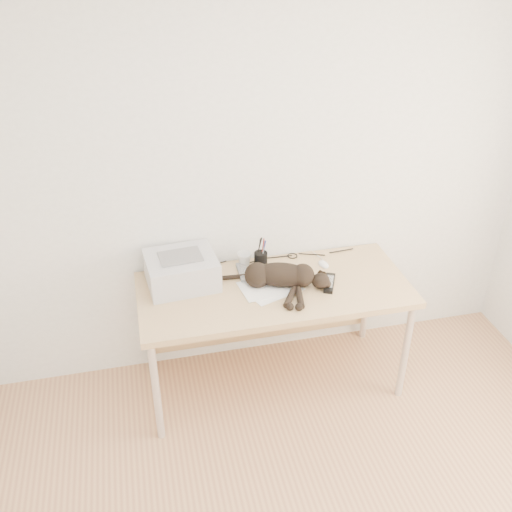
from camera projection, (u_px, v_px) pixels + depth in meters
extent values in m
plane|color=white|center=(261.00, 175.00, 3.37)|extent=(3.50, 0.00, 3.50)
cube|color=tan|center=(274.00, 290.00, 3.37)|extent=(1.60, 0.70, 0.04)
cylinder|color=silver|center=(156.00, 392.00, 3.16)|extent=(0.04, 0.04, 0.70)
cylinder|color=silver|center=(405.00, 352.00, 3.45)|extent=(0.04, 0.04, 0.70)
cylinder|color=silver|center=(149.00, 327.00, 3.66)|extent=(0.04, 0.04, 0.70)
cylinder|color=silver|center=(367.00, 296.00, 3.95)|extent=(0.04, 0.04, 0.70)
cube|color=tan|center=(261.00, 302.00, 3.81)|extent=(1.48, 0.02, 0.60)
cube|color=silver|center=(182.00, 270.00, 3.35)|extent=(0.43, 0.38, 0.18)
cube|color=black|center=(181.00, 269.00, 3.34)|extent=(0.34, 0.05, 0.11)
cube|color=slate|center=(180.00, 256.00, 3.30)|extent=(0.26, 0.19, 0.01)
cube|color=white|center=(273.00, 289.00, 3.34)|extent=(0.37, 0.31, 0.00)
cube|color=white|center=(267.00, 287.00, 3.35)|extent=(0.34, 0.26, 0.00)
ellipsoid|color=black|center=(282.00, 275.00, 3.34)|extent=(0.38, 0.25, 0.15)
sphere|color=black|center=(257.00, 275.00, 3.34)|extent=(0.15, 0.15, 0.15)
ellipsoid|color=black|center=(321.00, 281.00, 3.32)|extent=(0.13, 0.13, 0.09)
cone|color=black|center=(320.00, 271.00, 3.34)|extent=(0.05, 0.06, 0.05)
cone|color=black|center=(325.00, 273.00, 3.34)|extent=(0.05, 0.06, 0.05)
cylinder|color=black|center=(291.00, 296.00, 3.25)|extent=(0.10, 0.20, 0.04)
cylinder|color=black|center=(300.00, 296.00, 3.24)|extent=(0.10, 0.20, 0.04)
cylinder|color=black|center=(235.00, 277.00, 3.43)|extent=(0.22, 0.10, 0.03)
imported|color=white|center=(244.00, 259.00, 3.54)|extent=(0.13, 0.13, 0.09)
cylinder|color=black|center=(261.00, 260.00, 3.51)|extent=(0.08, 0.08, 0.11)
cylinder|color=#990C0C|center=(259.00, 250.00, 3.47)|extent=(0.01, 0.01, 0.15)
cylinder|color=navy|center=(262.00, 249.00, 3.48)|extent=(0.01, 0.01, 0.15)
cylinder|color=black|center=(261.00, 251.00, 3.46)|extent=(0.01, 0.01, 0.15)
cube|color=slate|center=(243.00, 272.00, 3.47)|extent=(0.06, 0.20, 0.02)
cube|color=black|center=(329.00, 283.00, 3.37)|extent=(0.13, 0.20, 0.02)
ellipsoid|color=white|center=(324.00, 263.00, 3.56)|extent=(0.07, 0.10, 0.03)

